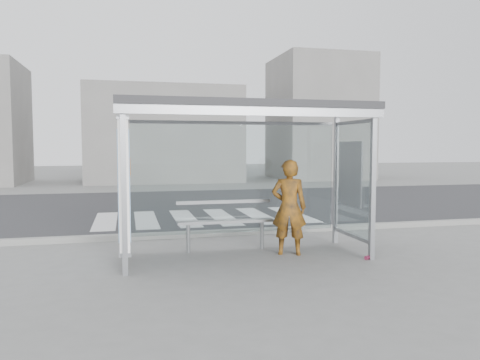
% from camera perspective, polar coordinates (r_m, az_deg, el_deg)
% --- Properties ---
extents(ground, '(80.00, 80.00, 0.00)m').
position_cam_1_polar(ground, '(8.14, 0.64, -9.32)').
color(ground, slate).
rests_on(ground, ground).
extents(road, '(30.00, 10.00, 0.01)m').
position_cam_1_polar(road, '(14.92, -6.02, -3.15)').
color(road, '#2A2A2D').
rests_on(road, ground).
extents(curb, '(30.00, 0.18, 0.12)m').
position_cam_1_polar(curb, '(9.99, -2.14, -6.44)').
color(curb, gray).
rests_on(curb, ground).
extents(crosswalk, '(5.55, 3.00, 0.00)m').
position_cam_1_polar(crosswalk, '(12.47, -4.48, -4.59)').
color(crosswalk, silver).
rests_on(crosswalk, ground).
extents(bus_shelter, '(4.25, 1.65, 2.62)m').
position_cam_1_polar(bus_shelter, '(7.89, -2.08, 4.78)').
color(bus_shelter, gray).
rests_on(bus_shelter, ground).
extents(building_center, '(8.00, 5.00, 5.00)m').
position_cam_1_polar(building_center, '(25.75, -9.33, 5.45)').
color(building_center, slate).
rests_on(building_center, ground).
extents(building_right, '(5.00, 5.00, 7.00)m').
position_cam_1_polar(building_right, '(27.95, 9.53, 7.40)').
color(building_right, slate).
rests_on(building_right, ground).
extents(person, '(0.71, 0.58, 1.67)m').
position_cam_1_polar(person, '(8.20, 5.99, -3.32)').
color(person, orange).
rests_on(person, ground).
extents(bench, '(1.75, 0.26, 0.91)m').
position_cam_1_polar(bench, '(8.50, -1.78, -5.04)').
color(bench, slate).
rests_on(bench, ground).
extents(soda_can, '(0.14, 0.12, 0.07)m').
position_cam_1_polar(soda_can, '(8.21, 15.34, -9.10)').
color(soda_can, '#CD3C6D').
rests_on(soda_can, ground).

